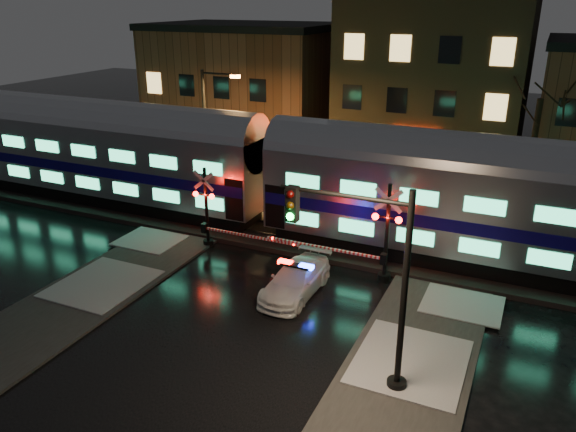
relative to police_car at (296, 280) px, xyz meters
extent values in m
plane|color=black|center=(-1.13, 0.21, -0.63)|extent=(120.00, 120.00, 0.00)
cube|color=black|center=(-1.13, 5.21, -0.51)|extent=(90.00, 4.20, 0.24)
cube|color=#2D2D2D|center=(-7.63, -5.79, -0.57)|extent=(4.00, 20.00, 0.12)
cube|color=#2D2D2D|center=(5.37, -5.79, -0.57)|extent=(4.00, 20.00, 0.12)
cube|color=#573121|center=(-14.13, 22.21, 3.87)|extent=(14.00, 10.00, 9.00)
cube|color=brown|center=(0.87, 22.71, 5.12)|extent=(12.00, 11.00, 11.50)
cube|color=black|center=(-16.81, 5.21, 0.01)|extent=(24.00, 2.40, 0.80)
cube|color=#B7BAC1|center=(-16.81, 5.21, 2.31)|extent=(25.00, 3.05, 3.80)
cube|color=#10096B|center=(-16.81, 5.21, 1.91)|extent=(24.75, 3.09, 0.55)
cube|color=#3ADE98|center=(-16.81, 3.66, 1.16)|extent=(21.00, 0.05, 0.62)
cube|color=#3ADE98|center=(-16.81, 3.66, 2.96)|extent=(21.00, 0.05, 0.62)
cylinder|color=#B7BAC1|center=(-16.81, 5.21, 4.01)|extent=(25.00, 3.05, 3.05)
cube|color=black|center=(9.19, 5.21, 0.01)|extent=(24.00, 2.40, 0.80)
cube|color=#B7BAC1|center=(9.19, 5.21, 2.31)|extent=(25.00, 3.05, 3.80)
cube|color=#10096B|center=(9.19, 5.21, 1.91)|extent=(24.75, 3.09, 0.55)
cube|color=#3ADE98|center=(9.19, 3.66, 1.16)|extent=(21.00, 0.05, 0.62)
cube|color=#3ADE98|center=(9.19, 3.66, 2.96)|extent=(21.00, 0.05, 0.62)
cylinder|color=#B7BAC1|center=(9.19, 5.21, 4.01)|extent=(25.00, 3.05, 3.05)
imported|color=white|center=(0.00, 0.00, -0.01)|extent=(1.84, 4.34, 1.25)
cube|color=black|center=(0.00, 0.00, 0.66)|extent=(1.31, 0.36, 0.08)
cube|color=#FF0C05|center=(-0.47, 0.01, 0.70)|extent=(0.58, 0.30, 0.15)
cube|color=#1426FF|center=(0.47, -0.01, 0.70)|extent=(0.58, 0.30, 0.15)
cylinder|color=black|center=(2.97, 2.61, -0.47)|extent=(0.54, 0.54, 0.33)
cylinder|color=black|center=(2.97, 2.61, 1.54)|extent=(0.17, 0.17, 4.34)
sphere|color=#FF0C05|center=(2.49, 2.43, 2.30)|extent=(0.28, 0.28, 0.28)
sphere|color=#FF0C05|center=(3.46, 2.43, 2.30)|extent=(0.28, 0.28, 0.28)
cube|color=white|center=(0.26, 2.36, 0.51)|extent=(5.42, 0.10, 0.10)
cube|color=black|center=(2.97, 2.36, 0.51)|extent=(0.25, 0.30, 0.45)
cylinder|color=black|center=(-5.80, 2.61, -0.48)|extent=(0.49, 0.49, 0.30)
cylinder|color=black|center=(-5.80, 2.61, 1.34)|extent=(0.16, 0.16, 3.95)
sphere|color=#FF0C05|center=(-6.25, 2.43, 2.03)|extent=(0.26, 0.26, 0.26)
sphere|color=#FF0C05|center=(-5.36, 2.43, 2.03)|extent=(0.26, 0.26, 0.26)
cube|color=white|center=(-3.33, 2.36, 0.41)|extent=(4.93, 0.10, 0.10)
cube|color=black|center=(-5.80, 2.36, 0.41)|extent=(0.25, 0.30, 0.45)
cylinder|color=black|center=(5.26, -4.21, -0.47)|extent=(0.61, 0.61, 0.32)
cylinder|color=black|center=(5.26, -4.21, 2.62)|extent=(0.19, 0.19, 6.50)
cylinder|color=black|center=(3.31, -4.21, 5.43)|extent=(3.90, 0.13, 0.13)
cube|color=black|center=(1.79, -4.36, 5.00)|extent=(0.35, 0.30, 1.08)
sphere|color=#0CFF3F|center=(1.79, -4.52, 4.65)|extent=(0.24, 0.24, 0.24)
cylinder|color=black|center=(-9.92, 9.21, 3.12)|extent=(0.19, 0.19, 7.51)
cylinder|color=black|center=(-8.80, 9.21, 6.69)|extent=(2.25, 0.11, 0.11)
cube|color=orange|center=(-7.77, 9.21, 6.59)|extent=(0.52, 0.26, 0.17)
camera|label=1|loc=(8.12, -18.53, 10.64)|focal=35.00mm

